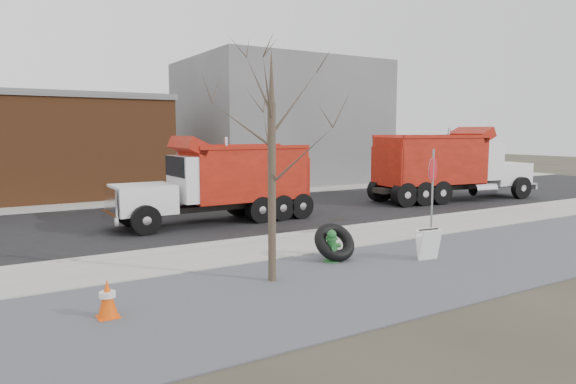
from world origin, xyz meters
TOP-DOWN VIEW (x-y plane):
  - ground at (0.00, 0.00)m, footprint 120.00×120.00m
  - gravel_verge at (0.00, -3.50)m, footprint 60.00×5.00m
  - sidewalk at (0.00, 0.25)m, footprint 60.00×2.50m
  - curb at (0.00, 1.55)m, footprint 60.00×0.15m
  - road at (0.00, 6.30)m, footprint 60.00×9.40m
  - far_sidewalk at (0.00, 12.00)m, footprint 60.00×2.00m
  - building_grey at (9.00, 18.00)m, footprint 12.00×10.00m
  - bare_tree at (-3.20, -2.60)m, footprint 3.20×3.20m
  - fire_hydrant at (-1.04, -1.90)m, footprint 0.49×0.48m
  - truck_tire at (-0.87, -1.80)m, footprint 1.19×1.05m
  - stop_sign at (3.10, -1.41)m, footprint 0.72×0.35m
  - sandwich_board at (1.22, -3.08)m, footprint 0.64×0.45m
  - traffic_cone_near at (-6.88, -3.08)m, footprint 0.38×0.38m
  - dump_truck_red_a at (10.92, 4.88)m, footprint 8.86×3.37m
  - dump_truck_red_b at (-0.99, 5.00)m, footprint 7.49×2.26m

SIDE VIEW (x-z plane):
  - ground at x=0.00m, z-range 0.00..0.00m
  - road at x=0.00m, z-range 0.00..0.02m
  - gravel_verge at x=0.00m, z-range 0.00..0.03m
  - sidewalk at x=0.00m, z-range 0.00..0.06m
  - far_sidewalk at x=0.00m, z-range 0.00..0.06m
  - curb at x=0.00m, z-range 0.00..0.11m
  - traffic_cone_near at x=-6.88m, z-range 0.00..0.73m
  - fire_hydrant at x=-1.04m, z-range -0.04..0.83m
  - sandwich_board at x=1.22m, z-range 0.03..0.86m
  - truck_tire at x=-0.87m, z-range -0.03..1.02m
  - dump_truck_red_b at x=-0.99m, z-range 0.03..3.20m
  - dump_truck_red_a at x=10.92m, z-range 0.03..3.57m
  - stop_sign at x=3.10m, z-range 0.51..3.36m
  - bare_tree at x=-3.20m, z-range 0.70..5.90m
  - building_grey at x=9.00m, z-range 0.00..8.00m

